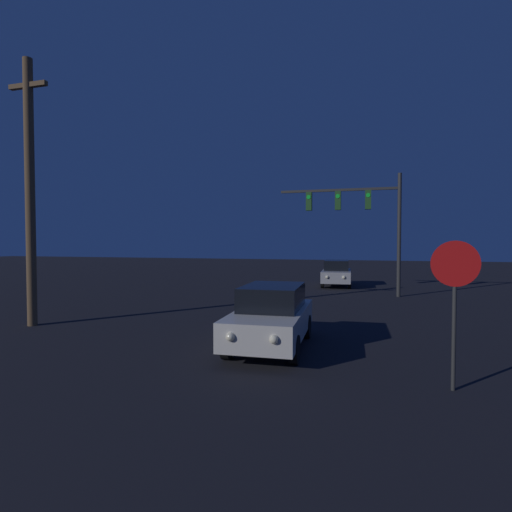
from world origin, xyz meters
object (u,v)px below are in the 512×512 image
stop_sign (455,285)px  utility_pole (30,189)px  traffic_signal_mast (361,212)px  car_near (272,316)px  car_far (336,273)px

stop_sign → utility_pole: size_ratio=0.32×
traffic_signal_mast → utility_pole: 13.78m
car_near → stop_sign: stop_sign is taller
car_far → utility_pole: (-8.03, -13.87, 3.40)m
car_near → stop_sign: (3.69, -1.90, 1.05)m
traffic_signal_mast → stop_sign: bearing=-81.4°
car_far → utility_pole: size_ratio=0.49×
traffic_signal_mast → stop_sign: (1.86, -12.30, -2.18)m
car_near → utility_pole: bearing=-5.6°
car_near → traffic_signal_mast: (1.83, 10.40, 3.24)m
car_far → traffic_signal_mast: size_ratio=0.69×
car_near → utility_pole: utility_pole is taller
traffic_signal_mast → utility_pole: bearing=-133.5°
car_near → utility_pole: 8.39m
car_near → utility_pole: size_ratio=0.49×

